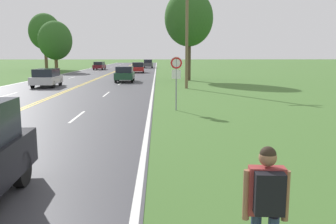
# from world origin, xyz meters

# --- Properties ---
(hitchhiker_person) EXTENTS (0.56, 0.43, 1.66)m
(hitchhiker_person) POSITION_xyz_m (8.25, 4.90, 1.02)
(hitchhiker_person) COLOR navy
(hitchhiker_person) RESTS_ON ground
(traffic_sign) EXTENTS (0.60, 0.10, 2.64)m
(traffic_sign) POSITION_xyz_m (7.84, 18.28, 1.99)
(traffic_sign) COLOR gray
(traffic_sign) RESTS_ON ground
(utility_pole_midground) EXTENTS (1.80, 0.24, 8.65)m
(utility_pole_midground) POSITION_xyz_m (9.27, 29.81, 4.48)
(utility_pole_midground) COLOR brown
(utility_pole_midground) RESTS_ON ground
(tree_left_verge) EXTENTS (5.82, 5.82, 10.30)m
(tree_left_verge) POSITION_xyz_m (-14.14, 69.17, 6.92)
(tree_left_verge) COLOR brown
(tree_left_verge) RESTS_ON ground
(tree_mid_treeline) EXTENTS (5.25, 5.25, 7.94)m
(tree_mid_treeline) POSITION_xyz_m (-9.17, 58.10, 4.90)
(tree_mid_treeline) COLOR brown
(tree_mid_treeline) RESTS_ON ground
(tree_right_cluster) EXTENTS (5.06, 5.06, 9.38)m
(tree_right_cluster) POSITION_xyz_m (10.18, 38.80, 6.44)
(tree_right_cluster) COLOR #473828
(tree_right_cluster) RESTS_ON ground
(car_silver_hatchback_approaching) EXTENTS (1.99, 4.05, 1.54)m
(car_silver_hatchback_approaching) POSITION_xyz_m (-2.56, 31.46, 0.82)
(car_silver_hatchback_approaching) COLOR black
(car_silver_hatchback_approaching) RESTS_ON ground
(car_dark_green_hatchback_mid_near) EXTENTS (1.83, 4.05, 1.56)m
(car_dark_green_hatchback_mid_near) POSITION_xyz_m (3.58, 36.99, 0.84)
(car_dark_green_hatchback_mid_near) COLOR black
(car_dark_green_hatchback_mid_near) RESTS_ON ground
(car_red_sedan_mid_far) EXTENTS (1.92, 4.13, 1.56)m
(car_red_sedan_mid_far) POSITION_xyz_m (3.91, 55.25, 0.78)
(car_red_sedan_mid_far) COLOR black
(car_red_sedan_mid_far) RESTS_ON ground
(car_maroon_hatchback_receding) EXTENTS (1.86, 4.08, 1.44)m
(car_maroon_hatchback_receding) POSITION_xyz_m (-3.64, 65.81, 0.77)
(car_maroon_hatchback_receding) COLOR black
(car_maroon_hatchback_receding) RESTS_ON ground
(car_dark_grey_van_distant) EXTENTS (1.91, 4.26, 1.71)m
(car_dark_grey_van_distant) POSITION_xyz_m (4.95, 74.54, 0.91)
(car_dark_grey_van_distant) COLOR black
(car_dark_grey_van_distant) RESTS_ON ground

